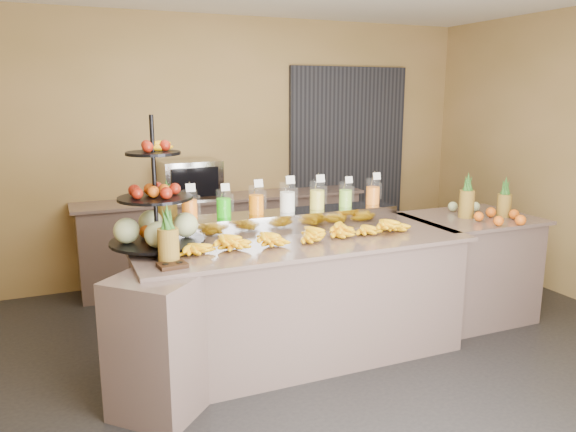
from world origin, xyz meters
TOP-DOWN VIEW (x-y plane):
  - ground at (0.00, 0.00)m, footprint 6.00×6.00m
  - room_envelope at (0.19, 0.79)m, footprint 6.04×5.02m
  - buffet_counter at (-0.12, 0.26)m, footprint 2.75×1.25m
  - right_counter at (1.70, 0.40)m, footprint 1.08×0.88m
  - back_ledge at (0.00, 2.25)m, footprint 3.10×0.55m
  - pitcher_tray at (0.02, 0.58)m, footprint 1.85×0.30m
  - juice_pitcher_orange_a at (-0.76, 0.58)m, footprint 0.12×0.12m
  - juice_pitcher_green at (-0.50, 0.58)m, footprint 0.11×0.12m
  - juice_pitcher_orange_b at (-0.24, 0.58)m, footprint 0.12×0.12m
  - juice_pitcher_milk at (0.02, 0.58)m, footprint 0.12×0.13m
  - juice_pitcher_lemon at (0.28, 0.58)m, footprint 0.12×0.13m
  - juice_pitcher_lime at (0.54, 0.58)m, footprint 0.11×0.11m
  - juice_pitcher_orange_c at (0.80, 0.58)m, footprint 0.12×0.12m
  - banana_heap at (-0.01, 0.22)m, footprint 1.83×0.17m
  - fruit_stand at (-0.99, 0.43)m, footprint 0.70×0.70m
  - condiment_caddy at (-1.03, -0.05)m, footprint 0.19×0.15m
  - pineapple_left_a at (-1.03, 0.05)m, footprint 0.13×0.13m
  - pineapple_left_b at (-0.89, 0.78)m, footprint 0.15×0.15m
  - right_fruit_pile at (1.78, 0.24)m, footprint 0.46×0.44m
  - oven_warmer at (-0.36, 2.25)m, footprint 0.61×0.43m

SIDE VIEW (x-z plane):
  - ground at x=0.00m, z-range 0.00..0.00m
  - buffet_counter at x=-0.12m, z-range 0.00..0.93m
  - back_ledge at x=0.00m, z-range 0.00..0.93m
  - right_counter at x=1.70m, z-range 0.00..0.93m
  - condiment_caddy at x=-1.03m, z-range 0.93..0.96m
  - banana_heap at x=-0.01m, z-range 0.92..1.07m
  - pitcher_tray at x=0.02m, z-range 0.93..1.08m
  - right_fruit_pile at x=1.78m, z-range 0.89..1.13m
  - pineapple_left_a at x=-1.03m, z-range 0.88..1.27m
  - pineapple_left_b at x=-0.89m, z-range 0.88..1.31m
  - oven_warmer at x=-0.36m, z-range 0.93..1.33m
  - fruit_stand at x=-0.99m, z-range 0.70..1.62m
  - juice_pitcher_lime at x=0.54m, z-range 1.04..1.30m
  - juice_pitcher_green at x=-0.50m, z-range 1.04..1.31m
  - juice_pitcher_orange_c at x=0.80m, z-range 1.03..1.32m
  - juice_pitcher_orange_b at x=-0.24m, z-range 1.03..1.32m
  - juice_pitcher_orange_a at x=-0.76m, z-range 1.03..1.32m
  - juice_pitcher_lemon at x=0.28m, z-range 1.03..1.33m
  - juice_pitcher_milk at x=0.02m, z-range 1.03..1.33m
  - room_envelope at x=0.19m, z-range 0.47..3.29m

